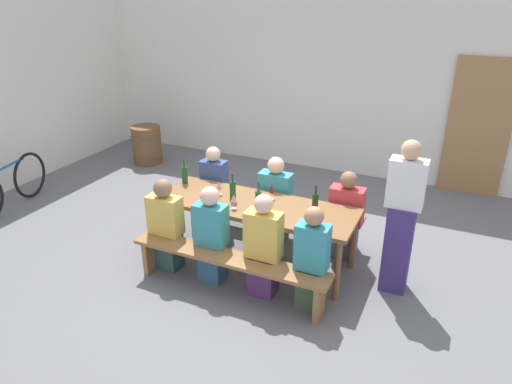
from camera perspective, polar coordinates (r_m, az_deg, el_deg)
The scene contains 25 objects.
ground_plane at distance 5.68m, azimuth 0.00°, elevation -8.33°, with size 24.00×24.00×0.00m, color slate.
back_wall at distance 8.12m, azimuth 10.31°, elevation 13.47°, with size 14.00×0.20×3.20m, color silver.
wooden_door at distance 7.85m, azimuth 25.51°, elevation 7.03°, with size 0.90×0.06×2.10m, color #9E7247.
tasting_table at distance 5.34m, azimuth 0.00°, elevation -2.19°, with size 2.31×0.79×0.75m.
bench_near at distance 4.96m, azimuth -3.40°, elevation -8.70°, with size 2.21×0.30×0.45m.
bench_far at distance 6.06m, azimuth 2.76°, elevation -2.22°, with size 2.21×0.30×0.45m.
wine_bottle_0 at distance 5.90m, azimuth -8.72°, elevation 2.15°, with size 0.07×0.07×0.32m.
wine_bottle_1 at distance 5.09m, azimuth 0.28°, elevation -1.06°, with size 0.07×0.07×0.35m.
wine_bottle_2 at distance 5.15m, azimuth 7.24°, elevation -1.20°, with size 0.07×0.07×0.30m.
wine_bottle_3 at distance 5.36m, azimuth -2.87°, elevation 0.19°, with size 0.07×0.07×0.32m.
wine_glass_0 at distance 4.92m, azimuth 6.91°, elevation -2.30°, with size 0.07×0.07×0.17m.
wine_glass_1 at distance 5.52m, azimuth -4.54°, elevation 0.78°, with size 0.07×0.07×0.17m.
wine_glass_2 at distance 5.38m, azimuth 1.90°, elevation 0.36°, with size 0.07×0.07×0.18m.
wine_glass_3 at distance 5.52m, azimuth -11.17°, elevation 0.42°, with size 0.06×0.06×0.17m.
wine_glass_4 at distance 5.16m, azimuth -2.75°, elevation -0.83°, with size 0.07×0.07×0.17m.
seated_guest_near_0 at distance 5.39m, azimuth -10.93°, elevation -4.18°, with size 0.38×0.24×1.11m.
seated_guest_near_1 at distance 5.10m, azimuth -5.46°, elevation -5.43°, with size 0.35×0.24×1.13m.
seated_guest_near_2 at distance 4.85m, azimuth 0.91°, elevation -6.88°, with size 0.37×0.24×1.15m.
seated_guest_near_3 at distance 4.70m, azimuth 6.80°, elevation -8.30°, with size 0.32×0.24×1.13m.
seated_guest_far_0 at distance 6.20m, azimuth -5.09°, elevation 0.26°, with size 0.33×0.24×1.15m.
seated_guest_far_1 at distance 5.85m, azimuth 2.36°, elevation -1.26°, with size 0.41×0.24×1.14m.
seated_guest_far_2 at distance 5.62m, azimuth 10.89°, elevation -3.08°, with size 0.40×0.24×1.10m.
standing_host at distance 5.02m, azimuth 17.35°, elevation -3.36°, with size 0.36×0.24×1.69m.
wine_barrel at distance 8.85m, azimuth -13.19°, elevation 5.67°, with size 0.56×0.56×0.68m.
parked_bicycle_0 at distance 7.63m, azimuth -28.08°, elevation 0.63°, with size 0.39×1.63×0.90m.
Camera 1 is at (2.00, -4.35, 3.04)m, focal length 32.73 mm.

